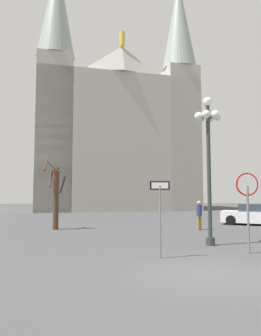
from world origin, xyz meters
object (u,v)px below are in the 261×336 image
Objects in this scene: stop_sign at (247,196)px; cathedral at (115,134)px; one_way_arrow_sign at (160,208)px; street_lamp at (208,143)px; parked_car_near_white at (255,215)px; bare_tree at (56,195)px; pedestrian_walking at (199,212)px.

cathedral is at bearing 95.89° from stop_sign.
one_way_arrow_sign is 4.24m from street_lamp.
one_way_arrow_sign reaches higher than parked_car_near_white.
street_lamp is (-0.72, 1.81, 2.18)m from stop_sign.
street_lamp is at bearing 42.72° from one_way_arrow_sign.
street_lamp is at bearing -85.16° from cathedral.
bare_tree is at bearing 137.96° from street_lamp.
parked_car_near_white is (8.34, -21.23, -9.39)m from cathedral.
cathedral reaches higher than bare_tree.
stop_sign reaches higher than one_way_arrow_sign.
bare_tree is at bearing -173.69° from parked_car_near_white.
one_way_arrow_sign is at bearing -171.51° from stop_sign.
stop_sign is 3.26m from one_way_arrow_sign.
cathedral is 31.97m from stop_sign.
bare_tree is (-6.99, 6.31, -2.15)m from street_lamp.
one_way_arrow_sign is at bearing -137.28° from street_lamp.
parked_car_near_white is (5.88, 7.73, -3.48)m from street_lamp.
parked_car_near_white is at bearing 50.15° from one_way_arrow_sign.
street_lamp is at bearing -103.40° from pedestrian_walking.
cathedral is 24.67m from parked_car_near_white.
one_way_arrow_sign is 13.08m from parked_car_near_white.
one_way_arrow_sign is 8.47m from pedestrian_walking.
stop_sign is 1.13× the size of one_way_arrow_sign.
stop_sign is at bearing -118.41° from parked_car_near_white.
parked_car_near_white is at bearing 27.81° from pedestrian_walking.
stop_sign is at bearing 8.49° from one_way_arrow_sign.
pedestrian_walking is at bearing 63.75° from one_way_arrow_sign.
stop_sign is 0.62× the size of parked_car_near_white.
bare_tree reaches higher than pedestrian_walking.
bare_tree reaches higher than parked_car_near_white.
cathedral reaches higher than one_way_arrow_sign.
cathedral is 5.23× the size of street_lamp.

